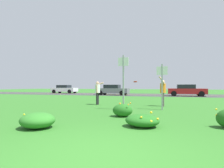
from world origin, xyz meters
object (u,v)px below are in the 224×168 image
object	(u,v)px
sign_post_near_path	(123,77)
sign_post_by_roadside	(162,82)
car_white_leftmost	(64,89)
person_thrower_white_shirt	(98,91)
car_gray_center_left	(113,90)
person_catcher_orange_shirt	(163,90)
frisbee_red	(135,82)
car_red_center_right	(186,90)

from	to	relation	value
sign_post_near_path	sign_post_by_roadside	world-z (taller)	sign_post_near_path
sign_post_near_path	car_white_leftmost	xyz separation A→B (m)	(-15.40, 18.83, -0.99)
person_thrower_white_shirt	car_gray_center_left	world-z (taller)	person_thrower_white_shirt
car_white_leftmost	car_gray_center_left	bearing A→B (deg)	-20.14
person_catcher_orange_shirt	frisbee_red	bearing A→B (deg)	-168.66
car_white_leftmost	sign_post_by_roadside	bearing A→B (deg)	-46.47
sign_post_by_roadside	car_white_leftmost	xyz separation A→B (m)	(-17.35, 18.26, -0.72)
car_gray_center_left	sign_post_by_roadside	bearing A→B (deg)	-63.73
person_thrower_white_shirt	car_red_center_right	xyz separation A→B (m)	(6.75, 13.03, -0.19)
sign_post_near_path	frisbee_red	distance (m)	2.06
sign_post_by_roadside	car_white_leftmost	size ratio (longest dim) A/B	0.53
sign_post_by_roadside	car_white_leftmost	world-z (taller)	sign_post_by_roadside
sign_post_near_path	car_gray_center_left	distance (m)	16.00
car_red_center_right	person_catcher_orange_shirt	bearing A→B (deg)	-101.21
person_catcher_orange_shirt	car_gray_center_left	xyz separation A→B (m)	(-7.17, 12.73, -0.24)
frisbee_red	car_gray_center_left	distance (m)	14.20
person_catcher_orange_shirt	frisbee_red	xyz separation A→B (m)	(-1.66, -0.33, 0.54)
person_catcher_orange_shirt	car_white_leftmost	world-z (taller)	person_catcher_orange_shirt
sign_post_by_roadside	car_red_center_right	distance (m)	14.77
sign_post_by_roadside	person_catcher_orange_shirt	bearing A→B (deg)	90.27
sign_post_by_roadside	frisbee_red	distance (m)	2.22
sign_post_by_roadside	sign_post_near_path	bearing A→B (deg)	-163.91
person_thrower_white_shirt	car_gray_center_left	distance (m)	13.35
person_catcher_orange_shirt	car_white_leftmost	xyz separation A→B (m)	(-17.34, 16.46, -0.24)
person_thrower_white_shirt	car_red_center_right	distance (m)	14.67
person_thrower_white_shirt	car_gray_center_left	xyz separation A→B (m)	(-2.94, 13.03, -0.19)
sign_post_by_roadside	car_red_center_right	bearing A→B (deg)	80.18
sign_post_near_path	person_catcher_orange_shirt	distance (m)	3.15
person_thrower_white_shirt	car_red_center_right	bearing A→B (deg)	62.60
person_thrower_white_shirt	frisbee_red	size ratio (longest dim) A/B	6.25
car_red_center_right	car_gray_center_left	bearing A→B (deg)	180.00
car_white_leftmost	car_red_center_right	bearing A→B (deg)	-10.64
frisbee_red	car_white_leftmost	distance (m)	22.99
person_catcher_orange_shirt	frisbee_red	distance (m)	1.78
sign_post_near_path	person_catcher_orange_shirt	size ratio (longest dim) A/B	1.55
car_gray_center_left	car_red_center_right	xyz separation A→B (m)	(9.69, 0.00, 0.00)
person_catcher_orange_shirt	sign_post_near_path	bearing A→B (deg)	-129.33
car_gray_center_left	car_red_center_right	world-z (taller)	same
sign_post_by_roadside	person_catcher_orange_shirt	size ratio (longest dim) A/B	1.29
car_white_leftmost	car_gray_center_left	xyz separation A→B (m)	(10.18, -3.73, 0.00)
sign_post_near_path	frisbee_red	size ratio (longest dim) A/B	11.53
person_catcher_orange_shirt	car_red_center_right	xyz separation A→B (m)	(2.52, 12.73, -0.24)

